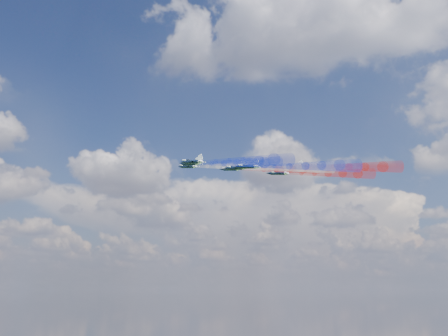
% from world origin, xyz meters
% --- Properties ---
extents(jet_lead, '(14.37, 13.33, 5.65)m').
position_xyz_m(jet_lead, '(-7.99, -13.92, 160.69)').
color(jet_lead, black).
extents(trail_lead, '(32.55, 18.35, 9.44)m').
position_xyz_m(trail_lead, '(11.74, -23.21, 157.23)').
color(trail_lead, white).
extents(jet_inner_left, '(14.37, 13.33, 5.65)m').
position_xyz_m(jet_inner_left, '(0.37, -31.83, 156.99)').
color(jet_inner_left, black).
extents(trail_inner_left, '(32.55, 18.35, 9.44)m').
position_xyz_m(trail_inner_left, '(20.10, -41.12, 153.53)').
color(trail_inner_left, '#192FDA').
extents(jet_inner_right, '(14.37, 13.33, 5.65)m').
position_xyz_m(jet_inner_right, '(8.60, -12.40, 158.75)').
color(jet_inner_right, black).
extents(trail_inner_right, '(32.55, 18.35, 9.44)m').
position_xyz_m(trail_inner_right, '(28.33, -21.69, 155.29)').
color(trail_inner_right, red).
extents(jet_outer_left, '(14.37, 13.33, 5.65)m').
position_xyz_m(jet_outer_left, '(6.56, -44.92, 154.08)').
color(jet_outer_left, black).
extents(trail_outer_left, '(32.55, 18.35, 9.44)m').
position_xyz_m(trail_outer_left, '(26.29, -54.22, 150.62)').
color(trail_outer_left, '#192FDA').
extents(jet_center_third, '(14.37, 13.33, 5.65)m').
position_xyz_m(jet_center_third, '(14.90, -25.84, 155.69)').
color(jet_center_third, black).
extents(trail_center_third, '(32.55, 18.35, 9.44)m').
position_xyz_m(trail_center_third, '(34.63, -35.14, 152.23)').
color(trail_center_third, white).
extents(jet_outer_right, '(14.37, 13.33, 5.65)m').
position_xyz_m(jet_outer_right, '(25.36, -6.24, 157.22)').
color(jet_outer_right, black).
extents(trail_outer_right, '(32.55, 18.35, 9.44)m').
position_xyz_m(trail_outer_right, '(45.09, -15.53, 153.76)').
color(trail_outer_right, red).
extents(jet_rear_left, '(14.37, 13.33, 5.65)m').
position_xyz_m(jet_rear_left, '(23.39, -40.29, 152.23)').
color(jet_rear_left, black).
extents(trail_rear_left, '(32.55, 18.35, 9.44)m').
position_xyz_m(trail_rear_left, '(43.12, -49.58, 148.77)').
color(trail_rear_left, '#192FDA').
extents(jet_rear_right, '(14.37, 13.33, 5.65)m').
position_xyz_m(jet_rear_right, '(33.84, -22.29, 155.22)').
color(jet_rear_right, black).
extents(trail_rear_right, '(32.55, 18.35, 9.44)m').
position_xyz_m(trail_rear_right, '(53.57, -31.59, 151.76)').
color(trail_rear_right, red).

